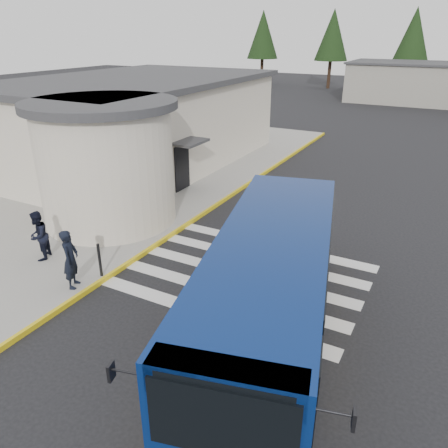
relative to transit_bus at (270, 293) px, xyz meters
The scene contains 9 objects.
ground 3.99m from the transit_bus, 115.49° to the left, with size 140.00×140.00×0.00m, color black.
sidewalk 12.99m from the transit_bus, 145.18° to the left, with size 10.00×34.00×0.15m, color gray.
curb_strip 9.39m from the transit_bus, 127.49° to the left, with size 0.12×34.00×0.16m, color yellow.
station_building 16.20m from the transit_bus, 140.44° to the left, with size 12.70×18.70×4.80m.
crosswalk 3.61m from the transit_bus, 129.29° to the left, with size 8.00×5.35×0.01m.
transit_bus is the anchor object (origin of this frame).
pedestrian_a 6.16m from the transit_bus, behind, with size 0.68×0.45×1.86m, color black.
pedestrian_b 8.41m from the transit_bus, behind, with size 0.84×0.65×1.72m, color black.
bollard 5.85m from the transit_bus, behind, with size 0.09×0.09×1.12m, color black.
Camera 1 is at (4.95, -12.01, 7.31)m, focal length 35.00 mm.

